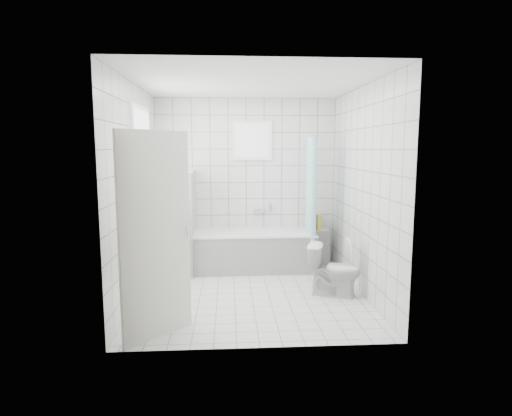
{
  "coord_description": "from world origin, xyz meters",
  "views": [
    {
      "loc": [
        -0.28,
        -5.23,
        1.83
      ],
      "look_at": [
        0.08,
        0.35,
        1.05
      ],
      "focal_mm": 30.0,
      "sensor_mm": 36.0,
      "label": 1
    }
  ],
  "objects": [
    {
      "name": "window_back",
      "position": [
        0.1,
        1.46,
        1.95
      ],
      "size": [
        0.5,
        0.01,
        0.5
      ],
      "primitive_type": "cube",
      "color": "white",
      "rests_on": "wall_back"
    },
    {
      "name": "wall_right",
      "position": [
        1.4,
        0.0,
        1.3
      ],
      "size": [
        0.02,
        3.0,
        2.6
      ],
      "primitive_type": "cube",
      "color": "white",
      "rests_on": "ground"
    },
    {
      "name": "shower_curtain",
      "position": [
        0.95,
        0.97,
        1.1
      ],
      "size": [
        0.14,
        0.48,
        1.78
      ],
      "primitive_type": null,
      "color": "#46D0CB",
      "rests_on": "curtain_rod"
    },
    {
      "name": "toilet",
      "position": [
        1.03,
        -0.12,
        0.32
      ],
      "size": [
        0.72,
        0.56,
        0.65
      ],
      "primitive_type": "imported",
      "rotation": [
        0.0,
        0.0,
        1.2
      ],
      "color": "white",
      "rests_on": "ground"
    },
    {
      "name": "tub_faucet",
      "position": [
        0.21,
        1.46,
        0.85
      ],
      "size": [
        0.18,
        0.06,
        0.06
      ],
      "primitive_type": "cube",
      "color": "silver",
      "rests_on": "wall_back"
    },
    {
      "name": "partition_wall",
      "position": [
        -0.86,
        1.07,
        0.75
      ],
      "size": [
        0.15,
        0.85,
        1.5
      ],
      "primitive_type": "cube",
      "color": "white",
      "rests_on": "ground"
    },
    {
      "name": "window_left",
      "position": [
        -1.35,
        0.3,
        1.6
      ],
      "size": [
        0.01,
        0.9,
        1.4
      ],
      "primitive_type": "cube",
      "color": "white",
      "rests_on": "wall_left"
    },
    {
      "name": "wall_left",
      "position": [
        -1.4,
        0.0,
        1.3
      ],
      "size": [
        0.02,
        3.0,
        2.6
      ],
      "primitive_type": "cube",
      "color": "white",
      "rests_on": "ground"
    },
    {
      "name": "tiled_ledge",
      "position": [
        1.11,
        1.38,
        0.28
      ],
      "size": [
        0.4,
        0.24,
        0.55
      ],
      "primitive_type": "cube",
      "color": "white",
      "rests_on": "ground"
    },
    {
      "name": "curtain_rod",
      "position": [
        0.95,
        1.1,
        2.0
      ],
      "size": [
        0.02,
        0.8,
        0.02
      ],
      "primitive_type": "cylinder",
      "rotation": [
        1.57,
        0.0,
        0.0
      ],
      "color": "silver",
      "rests_on": "wall_back"
    },
    {
      "name": "bathtub",
      "position": [
        0.11,
        1.12,
        0.29
      ],
      "size": [
        1.81,
        0.77,
        0.58
      ],
      "color": "white",
      "rests_on": "ground"
    },
    {
      "name": "wall_front",
      "position": [
        0.0,
        -1.5,
        1.3
      ],
      "size": [
        2.8,
        0.02,
        2.6
      ],
      "primitive_type": "cube",
      "color": "white",
      "rests_on": "ground"
    },
    {
      "name": "wall_back",
      "position": [
        0.0,
        1.5,
        1.3
      ],
      "size": [
        2.8,
        0.02,
        2.6
      ],
      "primitive_type": "cube",
      "color": "white",
      "rests_on": "ground"
    },
    {
      "name": "ledge_bottles",
      "position": [
        1.1,
        1.36,
        0.67
      ],
      "size": [
        0.16,
        0.17,
        0.26
      ],
      "color": "red",
      "rests_on": "tiled_ledge"
    },
    {
      "name": "ground",
      "position": [
        0.0,
        0.0,
        0.0
      ],
      "size": [
        3.0,
        3.0,
        0.0
      ],
      "primitive_type": "plane",
      "color": "white",
      "rests_on": "ground"
    },
    {
      "name": "window_sill",
      "position": [
        -1.31,
        0.3,
        0.86
      ],
      "size": [
        0.18,
        1.02,
        0.08
      ],
      "primitive_type": "cube",
      "color": "white",
      "rests_on": "wall_left"
    },
    {
      "name": "door",
      "position": [
        -0.97,
        -1.19,
        1.0
      ],
      "size": [
        0.59,
        0.6,
        2.0
      ],
      "primitive_type": "cube",
      "rotation": [
        0.0,
        0.0,
        -0.77
      ],
      "color": "silver",
      "rests_on": "ground"
    },
    {
      "name": "sill_bottles",
      "position": [
        -1.3,
        0.16,
        1.02
      ],
      "size": [
        0.17,
        0.71,
        0.31
      ],
      "color": "#D86CD4",
      "rests_on": "window_sill"
    },
    {
      "name": "ceiling",
      "position": [
        0.0,
        0.0,
        2.6
      ],
      "size": [
        3.0,
        3.0,
        0.0
      ],
      "primitive_type": "plane",
      "rotation": [
        3.14,
        0.0,
        0.0
      ],
      "color": "white",
      "rests_on": "ground"
    }
  ]
}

